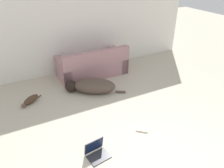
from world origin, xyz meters
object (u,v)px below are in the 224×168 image
(laptop_open, at_px, (96,150))
(book_cream, at_px, (142,130))
(couch, at_px, (93,66))
(cat, at_px, (30,100))
(dog, at_px, (92,86))

(laptop_open, height_order, book_cream, laptop_open)
(couch, bearing_deg, laptop_open, 67.51)
(laptop_open, xyz_separation_m, book_cream, (0.97, 0.14, -0.07))
(cat, distance_m, laptop_open, 2.10)
(couch, bearing_deg, cat, 19.02)
(couch, relative_size, book_cream, 7.56)
(dog, xyz_separation_m, cat, (-1.36, 0.19, -0.09))
(book_cream, bearing_deg, dog, 100.26)
(cat, relative_size, laptop_open, 1.33)
(cat, bearing_deg, couch, 162.84)
(dog, distance_m, cat, 1.38)
(laptop_open, relative_size, book_cream, 1.56)
(cat, height_order, book_cream, cat)
(couch, relative_size, dog, 1.38)
(dog, bearing_deg, book_cream, 130.71)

